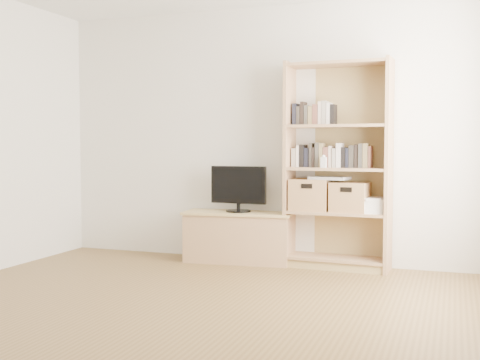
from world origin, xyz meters
The scene contains 12 objects.
floor centered at (0.00, 0.00, 0.00)m, with size 4.50×5.00×0.01m, color brown.
back_wall centered at (0.00, 2.50, 1.30)m, with size 4.50×0.02×2.60m, color white.
tv_stand centered at (-0.24, 2.30, 0.24)m, with size 1.07×0.40×0.49m, color tan.
bookshelf centered at (0.77, 2.32, 1.00)m, with size 1.00×0.35×2.00m, color tan.
television centered at (-0.24, 2.30, 0.74)m, with size 0.59×0.05×0.46m, color black.
books_row_mid centered at (0.77, 2.34, 1.09)m, with size 0.86×0.17×0.23m, color #A69C8E.
books_row_upper centered at (0.55, 2.35, 1.49)m, with size 0.38×0.14×0.20m, color #A69C8E.
baby_monitor centered at (0.65, 2.22, 1.03)m, with size 0.05×0.03×0.10m, color white.
basket_left centered at (0.50, 2.33, 0.71)m, with size 0.37×0.31×0.31m, color #AA7A4C.
basket_right centered at (0.89, 2.31, 0.70)m, with size 0.34×0.28×0.28m, color #AA7A4C.
laptop centered at (0.69, 2.31, 0.87)m, with size 0.36×0.25×0.03m, color silver.
magazine_stack centered at (1.11, 2.30, 0.61)m, with size 0.18×0.26×0.12m, color silver.
Camera 1 is at (1.82, -3.41, 1.19)m, focal length 45.00 mm.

